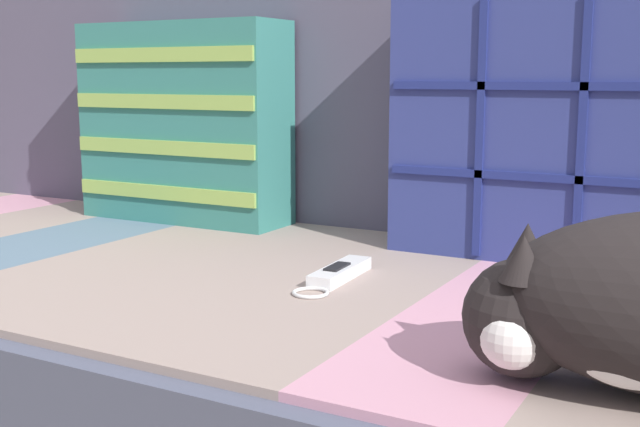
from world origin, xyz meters
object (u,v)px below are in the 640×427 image
(couch, at_px, (207,374))
(game_remote_near, at_px, (338,274))
(throw_pillow_striped, at_px, (184,123))
(throw_pillow_quilted, at_px, (541,129))

(couch, height_order, game_remote_near, game_remote_near)
(couch, distance_m, game_remote_near, 0.34)
(throw_pillow_striped, height_order, game_remote_near, throw_pillow_striped)
(couch, xyz_separation_m, throw_pillow_quilted, (0.47, 0.24, 0.40))
(couch, distance_m, throw_pillow_striped, 0.51)
(couch, relative_size, throw_pillow_striped, 5.00)
(couch, relative_size, throw_pillow_quilted, 4.72)
(couch, bearing_deg, throw_pillow_striped, 133.04)
(couch, xyz_separation_m, game_remote_near, (0.26, -0.04, 0.21))
(throw_pillow_striped, relative_size, game_remote_near, 2.20)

